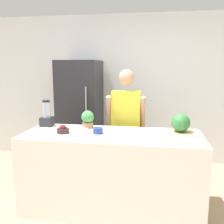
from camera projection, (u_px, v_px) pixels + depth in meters
wall_back at (127, 89)px, 4.49m from camera, size 8.00×0.06×2.60m
counter_island at (111, 172)px, 2.96m from camera, size 2.07×0.78×0.93m
refrigerator at (81, 114)px, 4.30m from camera, size 0.67×0.72×1.80m
person at (126, 127)px, 3.55m from camera, size 0.54×0.26×1.66m
cutting_board at (179, 133)px, 2.91m from camera, size 0.41×0.29×0.01m
watermelon at (181, 123)px, 2.90m from camera, size 0.22×0.22×0.22m
bowl_cherries at (63, 130)px, 2.91m from camera, size 0.15×0.15×0.10m
bowl_cream at (82, 131)px, 2.88m from camera, size 0.14×0.14×0.09m
bowl_small_blue at (98, 131)px, 2.89m from camera, size 0.12×0.12×0.07m
blender at (47, 116)px, 3.24m from camera, size 0.15×0.15×0.34m
potted_plant at (88, 119)px, 3.15m from camera, size 0.16×0.16×0.22m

